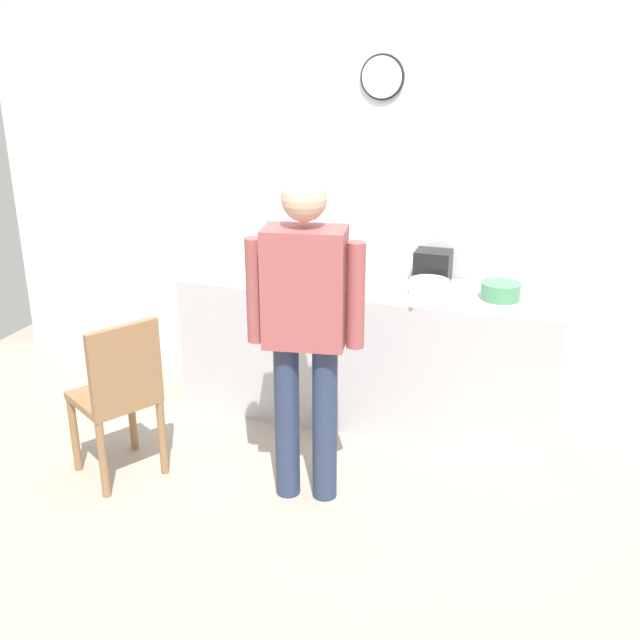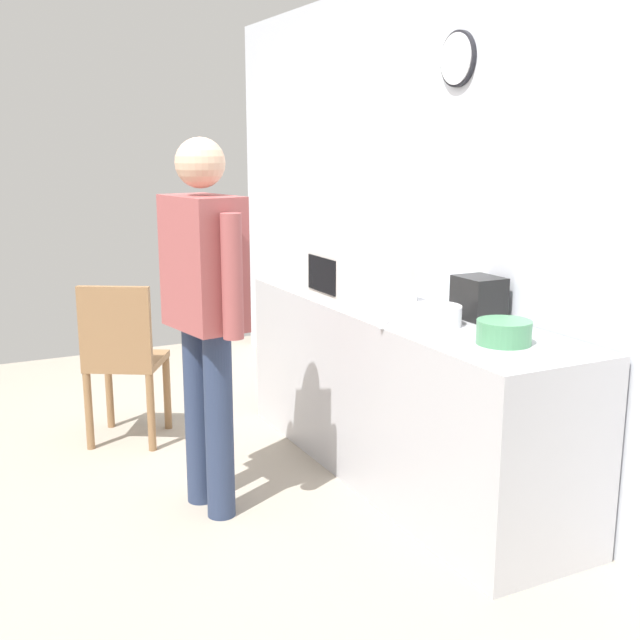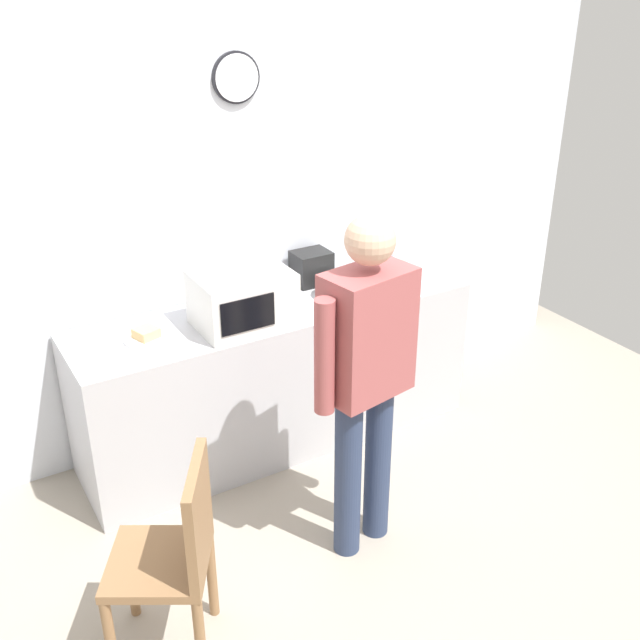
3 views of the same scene
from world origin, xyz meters
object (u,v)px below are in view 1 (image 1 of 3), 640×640
(salad_bowl, at_px, (429,287))
(spoon_utensil, at_px, (403,303))
(microwave, at_px, (326,263))
(person_standing, at_px, (305,319))
(wooden_chair, at_px, (119,393))
(cereal_bowl, at_px, (500,291))
(fork_utensil, at_px, (260,263))
(toaster, at_px, (433,266))
(sandwich_plate, at_px, (255,271))

(salad_bowl, xyz_separation_m, spoon_utensil, (-0.11, -0.21, -0.04))
(salad_bowl, distance_m, spoon_utensil, 0.24)
(microwave, height_order, salad_bowl, microwave)
(salad_bowl, height_order, person_standing, person_standing)
(person_standing, bearing_deg, wooden_chair, -170.94)
(spoon_utensil, height_order, person_standing, person_standing)
(cereal_bowl, relative_size, wooden_chair, 0.24)
(fork_utensil, xyz_separation_m, spoon_utensil, (1.10, -0.49, 0.00))
(toaster, xyz_separation_m, wooden_chair, (-1.43, -1.37, -0.46))
(wooden_chair, bearing_deg, salad_bowl, 37.24)
(toaster, xyz_separation_m, spoon_utensil, (-0.08, -0.47, -0.10))
(fork_utensil, relative_size, wooden_chair, 0.18)
(salad_bowl, xyz_separation_m, cereal_bowl, (0.41, 0.06, 0.00))
(sandwich_plate, height_order, salad_bowl, salad_bowl)
(salad_bowl, distance_m, cereal_bowl, 0.41)
(microwave, xyz_separation_m, toaster, (0.60, 0.30, -0.05))
(spoon_utensil, bearing_deg, person_standing, -114.47)
(microwave, distance_m, spoon_utensil, 0.57)
(sandwich_plate, distance_m, toaster, 1.14)
(microwave, distance_m, toaster, 0.67)
(sandwich_plate, height_order, toaster, toaster)
(cereal_bowl, height_order, toaster, toaster)
(salad_bowl, xyz_separation_m, person_standing, (-0.44, -0.95, 0.08))
(toaster, bearing_deg, wooden_chair, -136.10)
(cereal_bowl, height_order, wooden_chair, cereal_bowl)
(person_standing, height_order, wooden_chair, person_standing)
(spoon_utensil, relative_size, wooden_chair, 0.18)
(toaster, bearing_deg, spoon_utensil, -99.42)
(sandwich_plate, xyz_separation_m, spoon_utensil, (1.03, -0.25, -0.02))
(cereal_bowl, relative_size, toaster, 1.03)
(microwave, xyz_separation_m, cereal_bowl, (1.04, 0.09, -0.10))
(spoon_utensil, bearing_deg, sandwich_plate, 166.23)
(toaster, height_order, person_standing, person_standing)
(toaster, xyz_separation_m, person_standing, (-0.41, -1.21, 0.03))
(microwave, height_order, toaster, microwave)
(cereal_bowl, bearing_deg, toaster, 154.49)
(cereal_bowl, height_order, fork_utensil, cereal_bowl)
(fork_utensil, bearing_deg, spoon_utensil, -23.89)
(spoon_utensil, bearing_deg, microwave, 162.33)
(toaster, height_order, fork_utensil, toaster)
(sandwich_plate, relative_size, person_standing, 0.14)
(microwave, xyz_separation_m, salad_bowl, (0.63, 0.04, -0.10))
(microwave, bearing_deg, cereal_bowl, 5.18)
(microwave, relative_size, fork_utensil, 2.94)
(fork_utensil, distance_m, person_standing, 1.45)
(wooden_chair, bearing_deg, fork_utensil, 79.95)
(sandwich_plate, distance_m, salad_bowl, 1.14)
(fork_utensil, relative_size, person_standing, 0.10)
(spoon_utensil, distance_m, wooden_chair, 1.66)
(salad_bowl, height_order, toaster, toaster)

